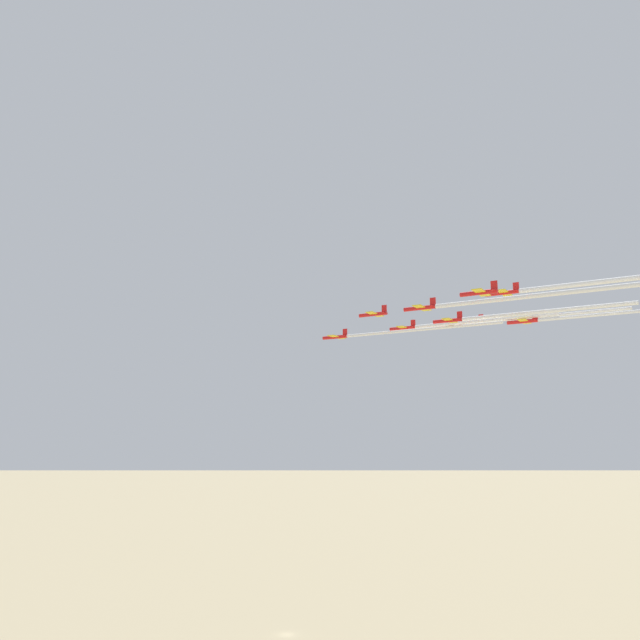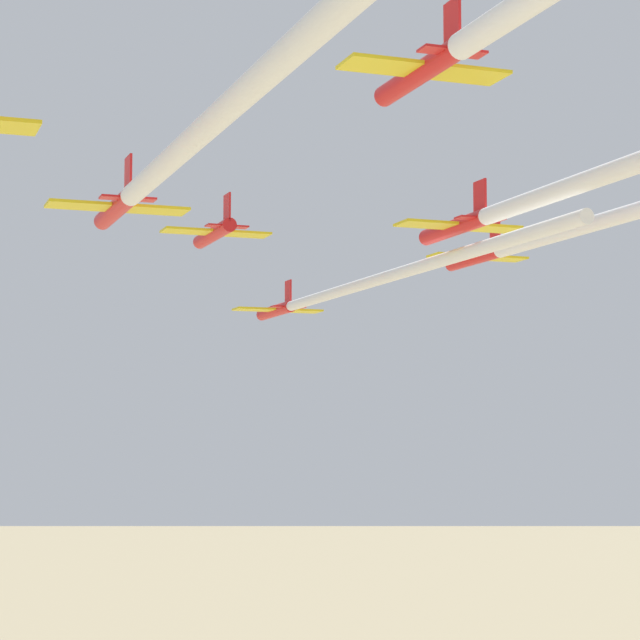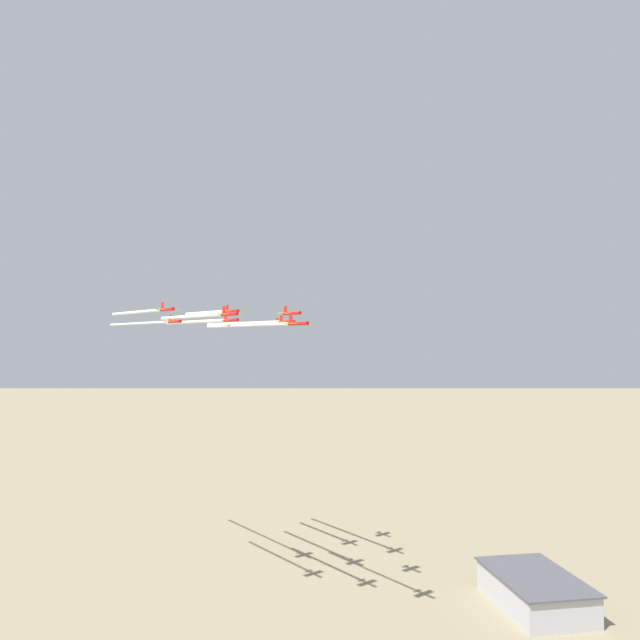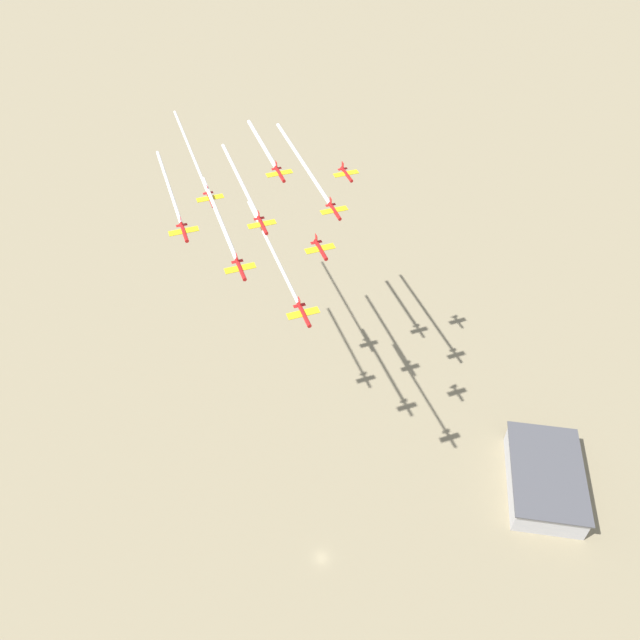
{
  "view_description": "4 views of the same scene",
  "coord_description": "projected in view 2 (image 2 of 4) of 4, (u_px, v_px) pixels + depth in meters",
  "views": [
    {
      "loc": [
        -164.77,
        90.42,
        54.88
      ],
      "look_at": [
        -20.27,
        1.5,
        86.42
      ],
      "focal_mm": 35.0,
      "sensor_mm": 36.0,
      "label": 1
    },
    {
      "loc": [
        -117.86,
        -24.6,
        72.46
      ],
      "look_at": [
        -18.93,
        -10.59,
        81.73
      ],
      "focal_mm": 70.0,
      "sensor_mm": 36.0,
      "label": 2
    },
    {
      "loc": [
        138.37,
        -26.89,
        78.95
      ],
      "look_at": [
        -15.19,
        -0.99,
        83.74
      ],
      "focal_mm": 35.0,
      "sensor_mm": 36.0,
      "label": 3
    },
    {
      "loc": [
        83.48,
        12.26,
        177.44
      ],
      "look_at": [
        -14.97,
        -2.67,
        82.5
      ],
      "focal_mm": 35.0,
      "sensor_mm": 36.0,
      "label": 4
    }
  ],
  "objects": [
    {
      "name": "jet_0",
      "position": [
        277.0,
        310.0,
        103.88
      ],
      "size": [
        7.67,
        7.5,
        2.66
      ],
      "rotation": [
        0.0,
        0.0,
        5.2
      ],
      "color": "red"
    },
    {
      "name": "jet_1",
      "position": [
        215.0,
        232.0,
        85.0
      ],
      "size": [
        7.67,
        7.5,
        2.66
      ],
      "rotation": [
        0.0,
        0.0,
        5.2
      ],
      "color": "red"
    },
    {
      "name": "jet_2",
      "position": [
        476.0,
        257.0,
        91.7
      ],
      "size": [
        7.67,
        7.5,
        2.66
      ],
      "rotation": [
        0.0,
        0.0,
        5.2
      ],
      "color": "red"
    },
    {
      "name": "jet_3",
      "position": [
        117.0,
        208.0,
        65.63
      ],
      "size": [
        7.67,
        7.5,
        2.66
      ],
      "rotation": [
        0.0,
        0.0,
        5.2
      ],
      "color": "red"
    },
    {
      "name": "jet_4",
      "position": [
        457.0,
        226.0,
        72.42
      ],
      "size": [
        7.67,
        7.5,
        2.66
      ],
      "rotation": [
        0.0,
        0.0,
        5.2
      ],
      "color": "red"
    },
    {
      "name": "jet_7",
      "position": [
        422.0,
        70.0,
        53.55
      ],
      "size": [
        7.67,
        7.5,
        2.66
      ],
      "rotation": [
        0.0,
        0.0,
        5.2
      ],
      "color": "red"
    },
    {
      "name": "smoke_trail_0",
      "position": [
        401.0,
        273.0,
        79.86
      ],
      "size": [
        39.26,
        21.43,
        0.79
      ],
      "rotation": [
        0.0,
        0.0,
        5.2
      ],
      "color": "white"
    },
    {
      "name": "smoke_trail_3",
      "position": [
        284.0,
        58.0,
        39.48
      ],
      "size": [
        43.4,
        23.78,
        1.02
      ],
      "rotation": [
        0.0,
        0.0,
        5.2
      ],
      "color": "white"
    }
  ]
}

